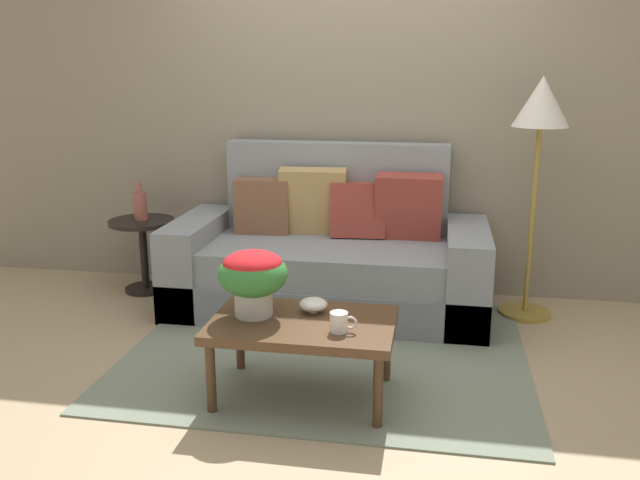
# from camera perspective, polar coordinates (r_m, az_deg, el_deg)

# --- Properties ---
(ground_plane) EXTENTS (14.00, 14.00, 0.00)m
(ground_plane) POSITION_cam_1_polar(r_m,az_deg,el_deg) (3.87, 0.42, -9.92)
(ground_plane) COLOR tan
(wall_back) EXTENTS (6.40, 0.12, 2.65)m
(wall_back) POSITION_cam_1_polar(r_m,az_deg,el_deg) (4.83, 3.16, 11.33)
(wall_back) COLOR gray
(wall_back) RESTS_ON ground
(area_rug) EXTENTS (2.25, 1.87, 0.01)m
(area_rug) POSITION_cam_1_polar(r_m,az_deg,el_deg) (3.92, 0.58, -9.47)
(area_rug) COLOR gray
(area_rug) RESTS_ON ground
(couch) EXTENTS (2.08, 0.93, 1.09)m
(couch) POSITION_cam_1_polar(r_m,az_deg,el_deg) (4.54, 0.85, -1.62)
(couch) COLOR slate
(couch) RESTS_ON ground
(coffee_table) EXTENTS (0.89, 0.58, 0.41)m
(coffee_table) POSITION_cam_1_polar(r_m,az_deg,el_deg) (3.30, -1.48, -7.57)
(coffee_table) COLOR #442D1B
(coffee_table) RESTS_ON ground
(side_table) EXTENTS (0.47, 0.47, 0.53)m
(side_table) POSITION_cam_1_polar(r_m,az_deg,el_deg) (5.01, -14.79, -0.16)
(side_table) COLOR black
(side_table) RESTS_ON ground
(floor_lamp) EXTENTS (0.34, 0.34, 1.54)m
(floor_lamp) POSITION_cam_1_polar(r_m,az_deg,el_deg) (4.41, 18.17, 9.38)
(floor_lamp) COLOR olive
(floor_lamp) RESTS_ON ground
(potted_plant) EXTENTS (0.34, 0.34, 0.33)m
(potted_plant) POSITION_cam_1_polar(r_m,az_deg,el_deg) (3.30, -5.72, -2.95)
(potted_plant) COLOR #B7B2A8
(potted_plant) RESTS_ON coffee_table
(coffee_mug) EXTENTS (0.13, 0.08, 0.09)m
(coffee_mug) POSITION_cam_1_polar(r_m,az_deg,el_deg) (3.14, 1.68, -6.98)
(coffee_mug) COLOR white
(coffee_mug) RESTS_ON coffee_table
(snack_bowl) EXTENTS (0.14, 0.14, 0.07)m
(snack_bowl) POSITION_cam_1_polar(r_m,az_deg,el_deg) (3.38, -0.52, -5.50)
(snack_bowl) COLOR silver
(snack_bowl) RESTS_ON coffee_table
(table_vase) EXTENTS (0.10, 0.10, 0.27)m
(table_vase) POSITION_cam_1_polar(r_m,az_deg,el_deg) (4.95, -15.01, 2.90)
(table_vase) COLOR #934C42
(table_vase) RESTS_ON side_table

